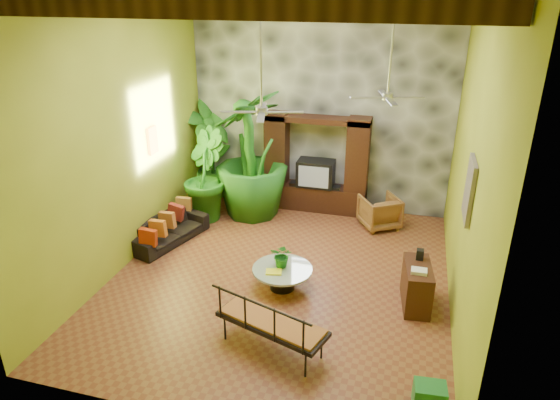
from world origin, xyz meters
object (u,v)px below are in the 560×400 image
(ceiling_fan_back, at_px, (389,85))
(coffee_table, at_px, (282,275))
(ceiling_fan_front, at_px, (262,98))
(tall_plant_c, at_px, (251,155))
(tall_plant_b, at_px, (204,175))
(tall_plant_a, at_px, (210,150))
(entertainment_center, at_px, (316,171))
(wicker_armchair, at_px, (379,212))
(iron_bench, at_px, (270,322))
(sofa, at_px, (168,230))
(side_console, at_px, (417,286))
(green_bin, at_px, (429,396))

(ceiling_fan_back, distance_m, coffee_table, 3.81)
(ceiling_fan_front, height_order, tall_plant_c, ceiling_fan_front)
(ceiling_fan_back, relative_size, coffee_table, 1.75)
(tall_plant_b, bearing_deg, tall_plant_a, 104.78)
(ceiling_fan_back, bearing_deg, tall_plant_c, 156.83)
(coffee_table, bearing_deg, entertainment_center, 92.07)
(entertainment_center, distance_m, tall_plant_b, 2.61)
(ceiling_fan_front, height_order, tall_plant_b, ceiling_fan_front)
(ceiling_fan_back, bearing_deg, coffee_table, -133.30)
(tall_plant_c, height_order, coffee_table, tall_plant_c)
(wicker_armchair, distance_m, iron_bench, 4.77)
(entertainment_center, relative_size, sofa, 1.32)
(side_console, bearing_deg, sofa, 162.47)
(entertainment_center, xyz_separation_m, tall_plant_c, (-1.36, -0.67, 0.50))
(tall_plant_c, bearing_deg, ceiling_fan_back, -23.17)
(entertainment_center, distance_m, coffee_table, 3.57)
(side_console, bearing_deg, ceiling_fan_back, 112.61)
(ceiling_fan_front, bearing_deg, sofa, 155.75)
(iron_bench, distance_m, side_console, 2.70)
(tall_plant_a, bearing_deg, entertainment_center, -0.29)
(entertainment_center, distance_m, side_console, 4.22)
(ceiling_fan_back, xyz_separation_m, tall_plant_b, (-3.95, 0.81, -2.36))
(sofa, bearing_deg, tall_plant_a, 17.39)
(green_bin, bearing_deg, ceiling_fan_front, 143.41)
(tall_plant_c, distance_m, iron_bench, 4.93)
(tall_plant_c, relative_size, coffee_table, 2.75)
(wicker_armchair, xyz_separation_m, tall_plant_b, (-3.92, -0.56, 0.68))
(sofa, xyz_separation_m, tall_plant_c, (1.27, 1.77, 1.20))
(tall_plant_a, height_order, coffee_table, tall_plant_a)
(coffee_table, distance_m, side_console, 2.30)
(tall_plant_c, relative_size, green_bin, 7.26)
(ceiling_fan_front, bearing_deg, tall_plant_b, 131.70)
(side_console, height_order, green_bin, side_console)
(ceiling_fan_front, relative_size, side_console, 1.99)
(tall_plant_a, bearing_deg, green_bin, -46.91)
(sofa, relative_size, side_console, 1.95)
(tall_plant_b, relative_size, green_bin, 5.16)
(coffee_table, height_order, green_bin, coffee_table)
(sofa, height_order, tall_plant_b, tall_plant_b)
(tall_plant_b, distance_m, side_console, 5.33)
(tall_plant_b, bearing_deg, side_console, -25.49)
(ceiling_fan_front, height_order, ceiling_fan_back, same)
(ceiling_fan_back, distance_m, tall_plant_a, 5.15)
(sofa, bearing_deg, ceiling_fan_front, -97.19)
(entertainment_center, relative_size, coffee_table, 2.26)
(ceiling_fan_front, bearing_deg, wicker_armchair, 59.29)
(entertainment_center, xyz_separation_m, tall_plant_a, (-2.65, 0.01, 0.28))
(tall_plant_a, bearing_deg, tall_plant_b, -75.22)
(wicker_armchair, bearing_deg, tall_plant_a, -39.38)
(entertainment_center, relative_size, iron_bench, 1.35)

